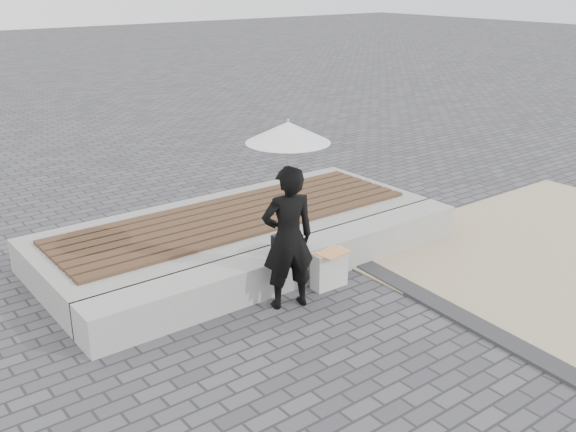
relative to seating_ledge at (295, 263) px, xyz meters
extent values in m
plane|color=#4C4B50|center=(0.00, -1.60, -0.20)|extent=(80.00, 80.00, 0.00)
cube|color=#303133|center=(0.75, -2.10, -0.18)|extent=(0.61, 5.20, 0.04)
cube|color=#ABACA6|center=(0.00, 0.00, 0.00)|extent=(5.00, 0.45, 0.40)
cube|color=#A1A19C|center=(0.00, 1.20, 0.00)|extent=(5.00, 2.00, 0.40)
imported|color=black|center=(-0.44, -0.45, 0.56)|extent=(0.64, 0.51, 1.52)
cylinder|color=#B8B8BD|center=(-0.44, -0.45, 1.14)|extent=(0.01, 0.01, 0.83)
cone|color=white|center=(-0.44, -0.45, 1.66)|extent=(0.83, 0.83, 0.20)
sphere|color=#B8B8BD|center=(-0.44, -0.45, 1.77)|extent=(0.03, 0.03, 0.03)
cube|color=black|center=(-0.18, -0.08, 0.32)|extent=(0.35, 0.14, 0.24)
cube|color=silver|center=(0.18, -0.38, 0.01)|extent=(0.41, 0.18, 0.43)
cube|color=#CB3847|center=(0.18, -0.43, 0.23)|extent=(0.37, 0.29, 0.01)
camera|label=1|loc=(-4.21, -5.36, 3.08)|focal=41.13mm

